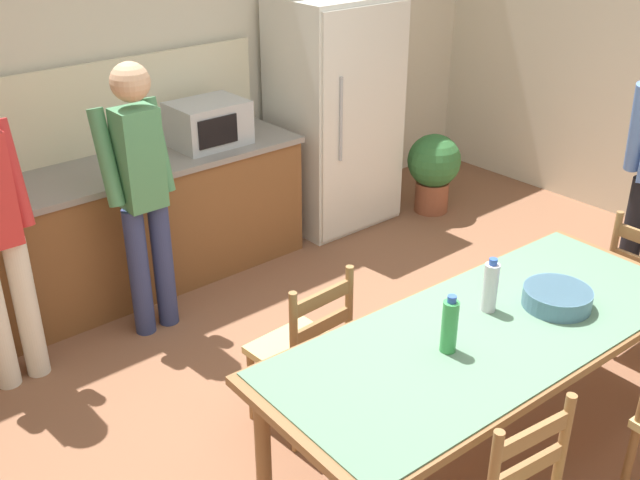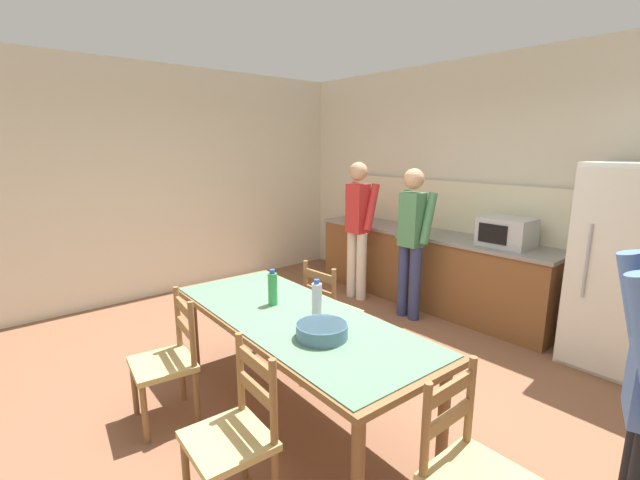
# 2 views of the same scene
# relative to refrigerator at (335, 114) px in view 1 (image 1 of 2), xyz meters

# --- Properties ---
(ground_plane) EXTENTS (8.32, 8.32, 0.00)m
(ground_plane) POSITION_rel_refrigerator_xyz_m (-1.35, -2.19, -0.89)
(ground_plane) COLOR brown
(wall_back) EXTENTS (6.52, 0.12, 2.90)m
(wall_back) POSITION_rel_refrigerator_xyz_m (-1.35, 0.47, 0.56)
(wall_back) COLOR beige
(wall_back) RESTS_ON ground
(kitchen_counter) EXTENTS (3.12, 0.66, 0.89)m
(kitchen_counter) POSITION_rel_refrigerator_xyz_m (-2.10, 0.04, -0.44)
(kitchen_counter) COLOR brown
(kitchen_counter) RESTS_ON ground
(counter_splashback) EXTENTS (3.08, 0.03, 0.60)m
(counter_splashback) POSITION_rel_refrigerator_xyz_m (-2.10, 0.35, 0.30)
(counter_splashback) COLOR beige
(counter_splashback) RESTS_ON kitchen_counter
(refrigerator) EXTENTS (0.88, 0.73, 1.78)m
(refrigerator) POSITION_rel_refrigerator_xyz_m (0.00, 0.00, 0.00)
(refrigerator) COLOR silver
(refrigerator) RESTS_ON ground
(microwave) EXTENTS (0.50, 0.39, 0.30)m
(microwave) POSITION_rel_refrigerator_xyz_m (-1.14, 0.02, 0.15)
(microwave) COLOR #B2B7BC
(microwave) RESTS_ON kitchen_counter
(dining_table) EXTENTS (2.27, 0.97, 0.75)m
(dining_table) POSITION_rel_refrigerator_xyz_m (-1.35, -2.57, -0.21)
(dining_table) COLOR brown
(dining_table) RESTS_ON ground
(bottle_near_centre) EXTENTS (0.07, 0.07, 0.27)m
(bottle_near_centre) POSITION_rel_refrigerator_xyz_m (-1.63, -2.56, -0.01)
(bottle_near_centre) COLOR green
(bottle_near_centre) RESTS_ON dining_table
(bottle_off_centre) EXTENTS (0.07, 0.07, 0.27)m
(bottle_off_centre) POSITION_rel_refrigerator_xyz_m (-1.23, -2.47, -0.01)
(bottle_off_centre) COLOR silver
(bottle_off_centre) RESTS_ON dining_table
(serving_bowl) EXTENTS (0.32, 0.32, 0.09)m
(serving_bowl) POSITION_rel_refrigerator_xyz_m (-0.96, -2.65, -0.09)
(serving_bowl) COLOR slate
(serving_bowl) RESTS_ON dining_table
(chair_side_far_left) EXTENTS (0.44, 0.42, 0.91)m
(chair_side_far_left) POSITION_rel_refrigerator_xyz_m (-1.81, -1.82, -0.45)
(chair_side_far_left) COLOR olive
(chair_side_far_left) RESTS_ON ground
(person_at_counter) EXTENTS (0.42, 0.29, 1.68)m
(person_at_counter) POSITION_rel_refrigerator_xyz_m (-1.94, -0.50, 0.05)
(person_at_counter) COLOR navy
(person_at_counter) RESTS_ON ground
(potted_plant) EXTENTS (0.44, 0.44, 0.67)m
(potted_plant) POSITION_rel_refrigerator_xyz_m (0.72, -0.43, -0.51)
(potted_plant) COLOR brown
(potted_plant) RESTS_ON ground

